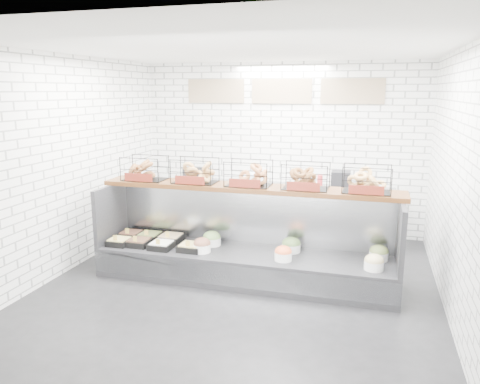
% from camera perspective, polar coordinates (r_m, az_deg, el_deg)
% --- Properties ---
extents(ground, '(5.50, 5.50, 0.00)m').
position_cam_1_polar(ground, '(6.20, -0.26, -11.65)').
color(ground, black).
rests_on(ground, ground).
extents(room_shell, '(5.02, 5.51, 3.01)m').
position_cam_1_polar(room_shell, '(6.26, 1.27, 8.11)').
color(room_shell, white).
rests_on(room_shell, ground).
extents(display_case, '(4.00, 0.90, 1.20)m').
position_cam_1_polar(display_case, '(6.39, 0.42, -7.74)').
color(display_case, black).
rests_on(display_case, ground).
extents(bagel_shelf, '(4.10, 0.50, 0.40)m').
position_cam_1_polar(bagel_shelf, '(6.27, 1.05, 1.88)').
color(bagel_shelf, '#3B1E0C').
rests_on(bagel_shelf, display_case).
extents(prep_counter, '(4.00, 0.60, 1.20)m').
position_cam_1_polar(prep_counter, '(8.28, 4.37, -2.04)').
color(prep_counter, '#93969B').
rests_on(prep_counter, ground).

